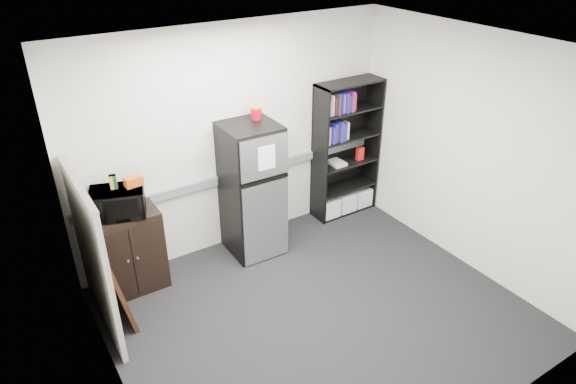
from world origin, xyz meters
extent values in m
plane|color=black|center=(0.00, 0.00, 0.00)|extent=(4.00, 4.00, 0.00)
cube|color=silver|center=(0.00, 1.75, 1.35)|extent=(4.00, 0.02, 2.70)
cube|color=silver|center=(2.00, 0.00, 1.35)|extent=(0.02, 3.50, 2.70)
cube|color=silver|center=(-2.00, 0.00, 1.35)|extent=(0.02, 3.50, 2.70)
cube|color=white|center=(0.00, 0.00, 2.70)|extent=(4.00, 3.50, 0.02)
cube|color=slate|center=(0.00, 1.72, 0.90)|extent=(3.92, 0.05, 0.10)
cube|color=white|center=(-0.35, 1.74, 1.55)|extent=(0.14, 0.00, 0.10)
cube|color=black|center=(1.09, 1.56, 0.93)|extent=(0.02, 0.34, 1.85)
cube|color=black|center=(1.97, 1.56, 0.93)|extent=(0.02, 0.34, 1.85)
cube|color=black|center=(1.53, 1.72, 0.93)|extent=(0.90, 0.02, 1.85)
cube|color=black|center=(1.53, 1.56, 1.84)|extent=(0.90, 0.34, 0.02)
cube|color=black|center=(1.53, 1.56, 0.02)|extent=(0.85, 0.32, 0.03)
cube|color=black|center=(1.53, 1.56, 0.37)|extent=(0.85, 0.32, 0.03)
cube|color=black|center=(1.53, 1.56, 0.74)|extent=(0.85, 0.32, 0.02)
cube|color=black|center=(1.53, 1.56, 1.11)|extent=(0.85, 0.32, 0.02)
cube|color=black|center=(1.53, 1.56, 1.48)|extent=(0.85, 0.32, 0.02)
cube|color=silver|center=(1.25, 1.55, 0.16)|extent=(0.25, 0.30, 0.25)
cube|color=silver|center=(1.53, 1.55, 0.16)|extent=(0.25, 0.30, 0.25)
cube|color=silver|center=(1.81, 1.55, 0.16)|extent=(0.25, 0.30, 0.25)
cube|color=#9C968A|center=(-1.90, 1.08, 0.80)|extent=(0.05, 1.30, 1.60)
cube|color=#B2B2B7|center=(-1.90, 1.08, 1.61)|extent=(0.06, 1.30, 0.02)
cube|color=black|center=(-1.50, 1.50, 0.47)|extent=(0.75, 0.47, 0.94)
cube|color=black|center=(-1.68, 1.26, 0.47)|extent=(0.35, 0.01, 0.83)
cube|color=black|center=(-1.32, 1.26, 0.47)|extent=(0.35, 0.01, 0.83)
cylinder|color=#B2B2B7|center=(-1.55, 1.25, 0.52)|extent=(0.02, 0.02, 0.02)
cylinder|color=#B2B2B7|center=(-1.45, 1.25, 0.52)|extent=(0.02, 0.02, 0.02)
imported|color=black|center=(-1.50, 1.48, 1.09)|extent=(0.62, 0.51, 0.29)
cube|color=#1D5819|center=(-1.50, 1.52, 1.31)|extent=(0.08, 0.06, 0.15)
cube|color=#0C381C|center=(-1.50, 1.52, 1.31)|extent=(0.08, 0.07, 0.15)
cube|color=orange|center=(-1.50, 1.52, 1.30)|extent=(0.08, 0.06, 0.14)
cube|color=#BD4E12|center=(-1.31, 1.47, 1.28)|extent=(0.19, 0.12, 0.10)
cube|color=black|center=(0.02, 1.43, 0.81)|extent=(0.63, 0.63, 1.61)
cube|color=silver|center=(0.02, 1.11, 1.35)|extent=(0.59, 0.03, 0.48)
cube|color=silver|center=(0.02, 1.11, 0.53)|extent=(0.59, 0.03, 1.03)
cube|color=black|center=(0.02, 1.10, 1.08)|extent=(0.59, 0.02, 0.03)
cube|color=white|center=(0.04, 1.10, 1.35)|extent=(0.21, 0.01, 0.28)
cube|color=black|center=(0.02, 1.43, 1.62)|extent=(0.63, 0.63, 0.02)
cylinder|color=#AF0813|center=(0.18, 1.55, 1.71)|extent=(0.12, 0.12, 0.15)
cylinder|color=gold|center=(0.18, 1.55, 1.79)|extent=(0.12, 0.12, 0.02)
cube|color=black|center=(-1.77, 1.13, 0.48)|extent=(0.21, 0.75, 0.96)
cube|color=silver|center=(-1.75, 1.13, 0.48)|extent=(0.15, 0.64, 0.81)
camera|label=1|loc=(-2.49, -3.27, 3.67)|focal=32.00mm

